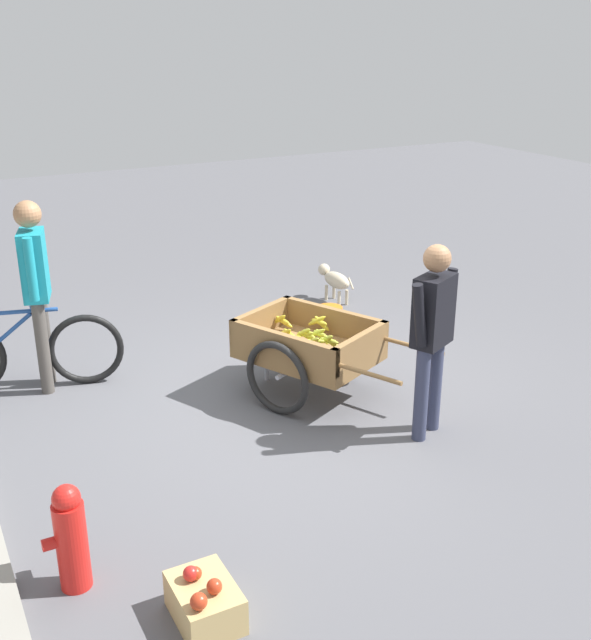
# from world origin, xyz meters

# --- Properties ---
(ground_plane) EXTENTS (24.00, 24.00, 0.00)m
(ground_plane) POSITION_xyz_m (0.00, 0.00, 0.00)
(ground_plane) COLOR #56565B
(fruit_cart) EXTENTS (1.82, 1.38, 0.71)m
(fruit_cart) POSITION_xyz_m (0.11, -0.28, 0.44)
(fruit_cart) COLOR olive
(fruit_cart) RESTS_ON ground
(vendor_person) EXTENTS (0.33, 0.55, 1.55)m
(vendor_person) POSITION_xyz_m (-0.92, -0.76, 0.92)
(vendor_person) COLOR #333851
(vendor_person) RESTS_ON ground
(bicycle) EXTENTS (0.59, 1.62, 0.85)m
(bicycle) POSITION_xyz_m (1.37, 1.85, 0.35)
(bicycle) COLOR black
(bicycle) RESTS_ON ground
(cyclist_person) EXTENTS (0.50, 0.28, 1.69)m
(cyclist_person) POSITION_xyz_m (1.33, 1.71, 1.02)
(cyclist_person) COLOR #4C4742
(cyclist_person) RESTS_ON ground
(dog) EXTENTS (0.67, 0.21, 0.40)m
(dog) POSITION_xyz_m (2.10, -1.72, 0.27)
(dog) COLOR beige
(dog) RESTS_ON ground
(fire_hydrant) EXTENTS (0.25, 0.25, 0.67)m
(fire_hydrant) POSITION_xyz_m (-1.41, 2.09, 0.33)
(fire_hydrant) COLOR red
(fire_hydrant) RESTS_ON ground
(plastic_bucket) EXTENTS (0.27, 0.27, 0.29)m
(plastic_bucket) POSITION_xyz_m (1.28, -1.17, 0.14)
(plastic_bucket) COLOR orange
(plastic_bucket) RESTS_ON ground
(apple_crate) EXTENTS (0.44, 0.32, 0.31)m
(apple_crate) POSITION_xyz_m (-2.01, 1.54, 0.12)
(apple_crate) COLOR tan
(apple_crate) RESTS_ON ground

